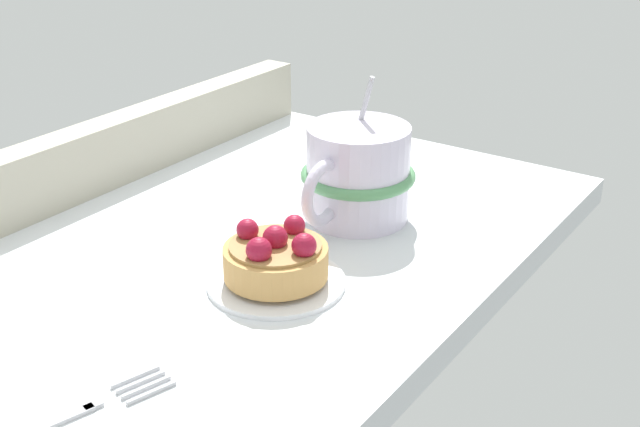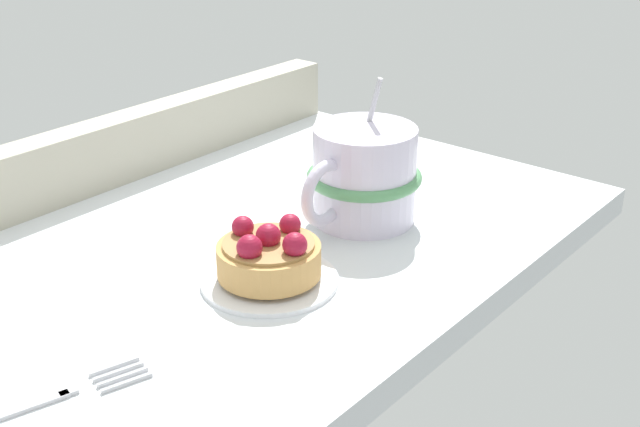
# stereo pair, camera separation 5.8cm
# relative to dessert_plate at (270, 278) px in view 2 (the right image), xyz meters

# --- Properties ---
(ground_plane) EXTENTS (0.69, 0.43, 0.03)m
(ground_plane) POSITION_rel_dessert_plate_xyz_m (0.03, 0.07, -0.02)
(ground_plane) COLOR silver
(window_rail_back) EXTENTS (0.67, 0.04, 0.07)m
(window_rail_back) POSITION_rel_dessert_plate_xyz_m (0.03, 0.27, 0.03)
(window_rail_back) COLOR #B2AD99
(window_rail_back) RESTS_ON ground_plane
(dessert_plate) EXTENTS (0.11, 0.11, 0.01)m
(dessert_plate) POSITION_rel_dessert_plate_xyz_m (0.00, 0.00, 0.00)
(dessert_plate) COLOR white
(dessert_plate) RESTS_ON ground_plane
(raspberry_tart) EXTENTS (0.08, 0.08, 0.04)m
(raspberry_tart) POSITION_rel_dessert_plate_xyz_m (-0.00, -0.00, 0.02)
(raspberry_tart) COLOR tan
(raspberry_tart) RESTS_ON dessert_plate
(coffee_mug) EXTENTS (0.14, 0.11, 0.13)m
(coffee_mug) POSITION_rel_dessert_plate_xyz_m (0.14, 0.01, 0.04)
(coffee_mug) COLOR silver
(coffee_mug) RESTS_ON ground_plane
(dessert_fork) EXTENTS (0.15, 0.06, 0.01)m
(dessert_fork) POSITION_rel_dessert_plate_xyz_m (-0.21, 0.01, -0.00)
(dessert_fork) COLOR #B7B7BC
(dessert_fork) RESTS_ON ground_plane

